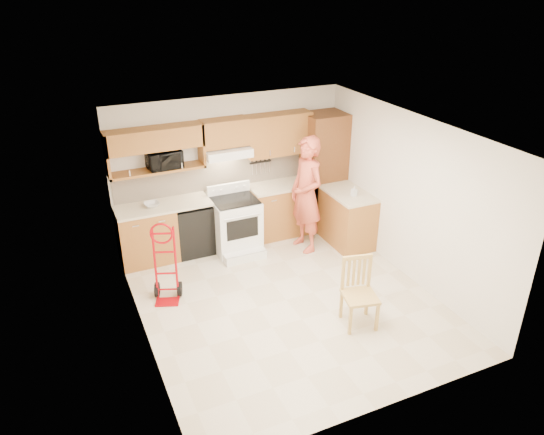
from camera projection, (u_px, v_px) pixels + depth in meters
floor at (286, 300)px, 7.41m from camera, size 4.00×4.50×0.02m
ceiling at (289, 131)px, 6.31m from camera, size 4.00×4.50×0.02m
wall_back at (230, 168)px, 8.72m from camera, size 4.00×0.02×2.50m
wall_front at (388, 316)px, 5.01m from camera, size 4.00×0.02×2.50m
wall_left at (136, 253)px, 6.12m from camera, size 0.02×4.50×2.50m
wall_right at (409, 198)px, 7.60m from camera, size 0.02×4.50×2.50m
backsplash at (230, 172)px, 8.72m from camera, size 3.92×0.03×0.55m
lower_cab_left at (147, 235)px, 8.24m from camera, size 0.90×0.60×0.90m
dishwasher at (192, 228)px, 8.53m from camera, size 0.60×0.60×0.85m
lower_cab_right at (281, 210)px, 9.12m from camera, size 1.14×0.60×0.90m
countertop_left at (163, 206)px, 8.15m from camera, size 1.50×0.63×0.04m
countertop_right at (281, 185)px, 8.91m from camera, size 1.14×0.63×0.04m
cab_return_right at (347, 219)px, 8.78m from camera, size 0.60×1.00×0.90m
countertop_return at (349, 194)px, 8.58m from camera, size 0.63×1.00×0.04m
pantry_tall at (323, 171)px, 9.16m from camera, size 0.70×0.60×2.10m
upper_cab_left at (154, 139)px, 7.79m from camera, size 1.50×0.33×0.34m
upper_shelf_mw at (158, 170)px, 8.02m from camera, size 1.50×0.33×0.04m
upper_cab_center at (225, 133)px, 8.23m from camera, size 0.76×0.33×0.44m
upper_cab_right at (278, 134)px, 8.64m from camera, size 1.14×0.33×0.70m
range_hood at (227, 152)px, 8.31m from camera, size 0.76×0.46×0.14m
knife_strip at (261, 165)px, 8.88m from camera, size 0.40×0.05×0.29m
microwave at (164, 159)px, 7.99m from camera, size 0.55×0.41×0.29m
range at (237, 222)px, 8.46m from camera, size 0.74×0.98×1.10m
person at (307, 195)px, 8.38m from camera, size 0.54×0.76×1.96m
hand_truck at (165, 266)px, 7.18m from camera, size 0.55×0.53×1.11m
dining_chair at (360, 294)px, 6.70m from camera, size 0.52×0.55×0.95m
soap_bottle at (354, 191)px, 8.40m from camera, size 0.09×0.09×0.17m
bowl at (152, 204)px, 8.06m from camera, size 0.25×0.25×0.06m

